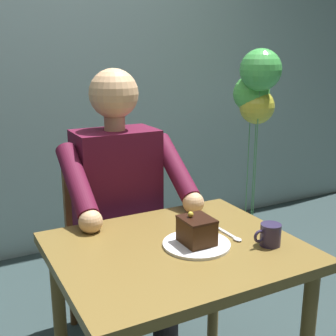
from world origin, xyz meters
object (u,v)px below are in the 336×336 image
(dining_table, at_px, (177,274))
(seated_person, at_px, (123,212))
(dessert_spoon, at_px, (232,236))
(cake_slice, at_px, (197,230))
(coffee_cup, at_px, (270,234))
(chair, at_px, (111,235))
(balloon_display, at_px, (256,101))

(dining_table, bearing_deg, seated_person, -90.00)
(dessert_spoon, bearing_deg, cake_slice, -0.55)
(dining_table, distance_m, coffee_cup, 0.35)
(chair, xyz_separation_m, dessert_spoon, (-0.21, 0.68, 0.22))
(dining_table, bearing_deg, coffee_cup, 153.42)
(dessert_spoon, bearing_deg, chair, -72.95)
(seated_person, bearing_deg, cake_slice, 96.80)
(cake_slice, height_order, balloon_display, balloon_display)
(cake_slice, distance_m, balloon_display, 1.41)
(dining_table, bearing_deg, chair, -90.00)
(seated_person, bearing_deg, dessert_spoon, 112.17)
(cake_slice, xyz_separation_m, coffee_cup, (-0.22, 0.11, -0.02))
(seated_person, bearing_deg, balloon_display, -157.65)
(cake_slice, bearing_deg, dessert_spoon, 179.45)
(seated_person, relative_size, dessert_spoon, 8.97)
(dining_table, bearing_deg, dessert_spoon, 172.07)
(seated_person, distance_m, coffee_cup, 0.69)
(chair, distance_m, dessert_spoon, 0.75)
(seated_person, bearing_deg, coffee_cup, 114.37)
(dining_table, relative_size, balloon_display, 0.60)
(seated_person, xyz_separation_m, balloon_display, (-1.06, -0.44, 0.39))
(chair, xyz_separation_m, seated_person, (0.00, 0.17, 0.18))
(balloon_display, bearing_deg, seated_person, 22.35)
(chair, bearing_deg, balloon_display, -165.83)
(cake_slice, bearing_deg, chair, -84.88)
(dining_table, xyz_separation_m, chair, (0.00, -0.65, -0.11))
(coffee_cup, height_order, balloon_display, balloon_display)
(cake_slice, xyz_separation_m, dessert_spoon, (-0.15, 0.00, -0.05))
(seated_person, distance_m, cake_slice, 0.52)
(dessert_spoon, xyz_separation_m, balloon_display, (-0.86, -0.95, 0.34))
(chair, height_order, dessert_spoon, chair)
(cake_slice, bearing_deg, dining_table, -24.43)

